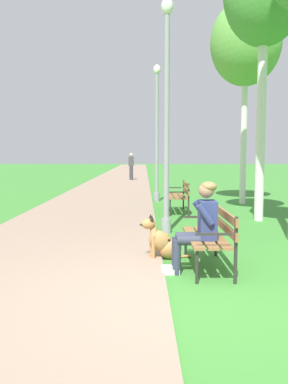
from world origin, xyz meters
TOP-DOWN VIEW (x-y plane):
  - ground_plane at (0.00, 0.00)m, footprint 120.00×120.00m
  - paved_path at (-2.07, 24.00)m, footprint 3.49×60.00m
  - park_bench_near at (0.36, 1.23)m, footprint 0.55×1.50m
  - park_bench_mid at (0.38, 6.77)m, footprint 0.55×1.50m
  - person_seated_on_near_bench at (0.15, 1.03)m, footprint 0.74×0.49m
  - dog_shepherd at (-0.30, 1.74)m, footprint 0.82×0.37m
  - lamp_post_near at (-0.15, 3.83)m, footprint 0.24×0.24m
  - lamp_post_mid at (-0.17, 9.37)m, footprint 0.24×0.24m
  - birch_tree_fourth at (2.58, 8.70)m, footprint 2.20×2.31m
  - pedestrian_distant at (-1.37, 20.23)m, footprint 0.32×0.22m

SIDE VIEW (x-z plane):
  - ground_plane at x=0.00m, z-range 0.00..0.00m
  - paved_path at x=-2.07m, z-range 0.00..0.04m
  - dog_shepherd at x=-0.30m, z-range -0.09..0.61m
  - park_bench_near at x=0.36m, z-range 0.09..0.94m
  - park_bench_mid at x=0.38m, z-range 0.09..0.94m
  - person_seated_on_near_bench at x=0.15m, z-range 0.06..1.31m
  - pedestrian_distant at x=-1.37m, z-range 0.02..1.67m
  - lamp_post_mid at x=-0.17m, z-range 0.08..4.62m
  - lamp_post_near at x=-0.15m, z-range 0.08..4.71m
  - birch_tree_fourth at x=2.58m, z-range 1.84..8.24m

